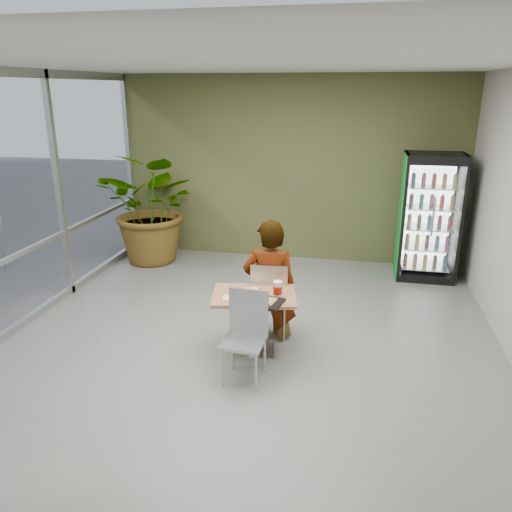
% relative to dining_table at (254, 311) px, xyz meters
% --- Properties ---
extents(ground, '(7.00, 7.00, 0.00)m').
position_rel_dining_table_xyz_m(ground, '(-0.11, 0.09, -0.54)').
color(ground, slate).
rests_on(ground, ground).
extents(room_envelope, '(6.00, 7.00, 3.20)m').
position_rel_dining_table_xyz_m(room_envelope, '(-0.11, 0.09, 1.06)').
color(room_envelope, beige).
rests_on(room_envelope, ground).
extents(storefront_frame, '(0.10, 7.00, 3.20)m').
position_rel_dining_table_xyz_m(storefront_frame, '(-3.11, 0.09, 1.06)').
color(storefront_frame, '#AFB1B4').
rests_on(storefront_frame, ground).
extents(dining_table, '(1.03, 0.80, 0.75)m').
position_rel_dining_table_xyz_m(dining_table, '(0.00, 0.00, 0.00)').
color(dining_table, '#A97248').
rests_on(dining_table, ground).
extents(chair_far, '(0.47, 0.47, 0.99)m').
position_rel_dining_table_xyz_m(chair_far, '(0.11, 0.42, 0.04)').
color(chair_far, '#AFB1B4').
rests_on(chair_far, ground).
extents(chair_near, '(0.45, 0.46, 0.97)m').
position_rel_dining_table_xyz_m(chair_near, '(0.01, -0.49, 0.03)').
color(chair_near, '#AFB1B4').
rests_on(chair_near, ground).
extents(seated_woman, '(0.70, 0.48, 1.80)m').
position_rel_dining_table_xyz_m(seated_woman, '(0.10, 0.47, 0.07)').
color(seated_woman, black).
rests_on(seated_woman, ground).
extents(pizza_plate, '(0.34, 0.35, 0.03)m').
position_rel_dining_table_xyz_m(pizza_plate, '(-0.02, 0.05, 0.23)').
color(pizza_plate, white).
rests_on(pizza_plate, dining_table).
extents(soda_cup, '(0.10, 0.10, 0.18)m').
position_rel_dining_table_xyz_m(soda_cup, '(0.27, -0.01, 0.30)').
color(soda_cup, white).
rests_on(soda_cup, dining_table).
extents(napkin_stack, '(0.17, 0.17, 0.02)m').
position_rel_dining_table_xyz_m(napkin_stack, '(-0.24, -0.18, 0.22)').
color(napkin_stack, white).
rests_on(napkin_stack, dining_table).
extents(cafeteria_tray, '(0.51, 0.41, 0.03)m').
position_rel_dining_table_xyz_m(cafeteria_tray, '(0.12, -0.22, 0.23)').
color(cafeteria_tray, black).
rests_on(cafeteria_tray, dining_table).
extents(beverage_fridge, '(0.92, 0.71, 2.01)m').
position_rel_dining_table_xyz_m(beverage_fridge, '(2.23, 3.02, 0.47)').
color(beverage_fridge, black).
rests_on(beverage_fridge, ground).
extents(potted_plant, '(2.02, 1.84, 1.96)m').
position_rel_dining_table_xyz_m(potted_plant, '(-2.37, 2.89, 0.44)').
color(potted_plant, '#29662A').
rests_on(potted_plant, ground).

